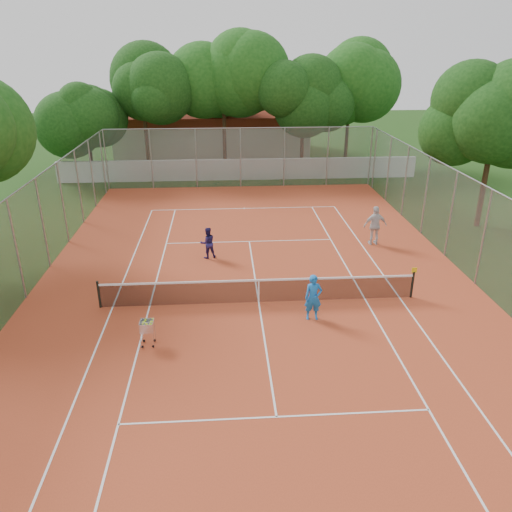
{
  "coord_description": "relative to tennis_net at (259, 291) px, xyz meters",
  "views": [
    {
      "loc": [
        -1.26,
        -16.78,
        9.05
      ],
      "look_at": [
        0.0,
        1.5,
        1.3
      ],
      "focal_mm": 35.0,
      "sensor_mm": 36.0,
      "label": 1
    }
  ],
  "objects": [
    {
      "name": "court_lines",
      "position": [
        0.0,
        0.0,
        -0.49
      ],
      "size": [
        10.98,
        23.78,
        0.01
      ],
      "primitive_type": "cube",
      "color": "white",
      "rests_on": "court_pad"
    },
    {
      "name": "perimeter_fence",
      "position": [
        0.0,
        0.0,
        1.49
      ],
      "size": [
        18.0,
        34.0,
        4.0
      ],
      "primitive_type": "cube",
      "color": "slate",
      "rests_on": "ground"
    },
    {
      "name": "player_near",
      "position": [
        1.83,
        -1.36,
        0.36
      ],
      "size": [
        0.62,
        0.41,
        1.69
      ],
      "primitive_type": "imported",
      "rotation": [
        0.0,
        0.0,
        -0.0
      ],
      "color": "blue",
      "rests_on": "court_pad"
    },
    {
      "name": "court_pad",
      "position": [
        0.0,
        0.0,
        -0.5
      ],
      "size": [
        18.0,
        34.0,
        0.02
      ],
      "primitive_type": "cube",
      "color": "#B34322",
      "rests_on": "ground"
    },
    {
      "name": "player_far_right",
      "position": [
        6.1,
        5.64,
        0.48
      ],
      "size": [
        1.15,
        0.52,
        1.93
      ],
      "primitive_type": "imported",
      "rotation": [
        0.0,
        0.0,
        3.18
      ],
      "color": "silver",
      "rests_on": "court_pad"
    },
    {
      "name": "clubhouse",
      "position": [
        -2.0,
        29.0,
        1.69
      ],
      "size": [
        16.4,
        9.0,
        4.4
      ],
      "primitive_type": "cube",
      "color": "beige",
      "rests_on": "ground"
    },
    {
      "name": "ball_hopper",
      "position": [
        -3.81,
        -2.69,
        -0.01
      ],
      "size": [
        0.59,
        0.59,
        0.96
      ],
      "primitive_type": "cube",
      "rotation": [
        0.0,
        0.0,
        -0.34
      ],
      "color": "silver",
      "rests_on": "court_pad"
    },
    {
      "name": "tennis_net",
      "position": [
        0.0,
        0.0,
        0.0
      ],
      "size": [
        11.88,
        0.1,
        0.98
      ],
      "primitive_type": "cube",
      "color": "black",
      "rests_on": "court_pad"
    },
    {
      "name": "player_far_left",
      "position": [
        -2.01,
        4.48,
        0.24
      ],
      "size": [
        0.85,
        0.74,
        1.46
      ],
      "primitive_type": "imported",
      "rotation": [
        0.0,
        0.0,
        3.45
      ],
      "color": "navy",
      "rests_on": "court_pad"
    },
    {
      "name": "ground",
      "position": [
        0.0,
        0.0,
        -0.51
      ],
      "size": [
        120.0,
        120.0,
        0.0
      ],
      "primitive_type": "plane",
      "color": "#16330E",
      "rests_on": "ground"
    },
    {
      "name": "tropical_trees",
      "position": [
        0.0,
        22.0,
        4.49
      ],
      "size": [
        29.0,
        19.0,
        10.0
      ],
      "primitive_type": "cube",
      "color": "#0F340D",
      "rests_on": "ground"
    },
    {
      "name": "boundary_wall",
      "position": [
        0.0,
        19.0,
        0.24
      ],
      "size": [
        26.0,
        0.3,
        1.5
      ],
      "primitive_type": "cube",
      "color": "white",
      "rests_on": "ground"
    }
  ]
}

